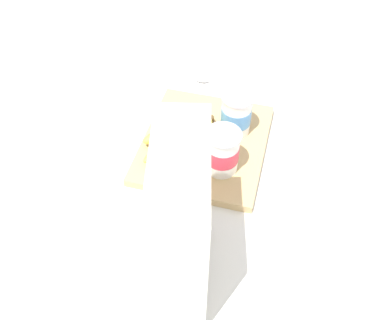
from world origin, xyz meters
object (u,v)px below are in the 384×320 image
object	(u,v)px
banana_bunch	(188,139)
spoon	(213,81)
cereal_box	(181,224)
yogurt_cup_front	(236,114)
cutting_board	(204,144)
yogurt_cup_back	(222,151)

from	to	relation	value
banana_bunch	spoon	bearing A→B (deg)	179.91
cereal_box	yogurt_cup_front	size ratio (longest dim) A/B	3.06
cutting_board	cereal_box	size ratio (longest dim) A/B	1.01
yogurt_cup_front	spoon	bearing A→B (deg)	-153.36
yogurt_cup_front	yogurt_cup_back	world-z (taller)	same
banana_bunch	spoon	xyz separation A→B (m)	(-0.24, 0.00, -0.03)
cutting_board	spoon	world-z (taller)	cutting_board
yogurt_cup_front	banana_bunch	bearing A→B (deg)	-52.15
cereal_box	spoon	world-z (taller)	cereal_box
cereal_box	yogurt_cup_back	size ratio (longest dim) A/B	3.08
banana_bunch	yogurt_cup_back	bearing A→B (deg)	62.21
cereal_box	spoon	bearing A→B (deg)	173.98
cutting_board	cereal_box	world-z (taller)	cereal_box
yogurt_cup_back	spoon	bearing A→B (deg)	-164.03
cereal_box	yogurt_cup_front	world-z (taller)	cereal_box
cereal_box	yogurt_cup_back	bearing A→B (deg)	162.90
cutting_board	yogurt_cup_back	size ratio (longest dim) A/B	3.10
banana_bunch	spoon	size ratio (longest dim) A/B	1.44
yogurt_cup_back	banana_bunch	distance (m)	0.10
banana_bunch	cereal_box	bearing A→B (deg)	13.65
cereal_box	yogurt_cup_front	distance (m)	0.35
cutting_board	banana_bunch	size ratio (longest dim) A/B	1.50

